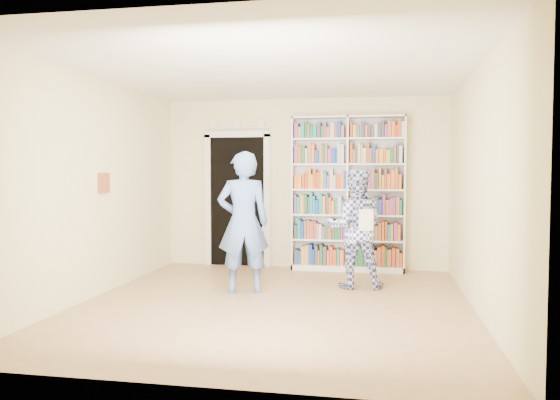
% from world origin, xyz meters
% --- Properties ---
extents(floor, '(5.00, 5.00, 0.00)m').
position_xyz_m(floor, '(0.00, 0.00, 0.00)').
color(floor, '#9B704B').
rests_on(floor, ground).
extents(ceiling, '(5.00, 5.00, 0.00)m').
position_xyz_m(ceiling, '(0.00, 0.00, 2.70)').
color(ceiling, white).
rests_on(ceiling, wall_back).
extents(wall_back, '(4.50, 0.00, 4.50)m').
position_xyz_m(wall_back, '(0.00, 2.50, 1.35)').
color(wall_back, beige).
rests_on(wall_back, floor).
extents(wall_left, '(0.00, 5.00, 5.00)m').
position_xyz_m(wall_left, '(-2.25, 0.00, 1.35)').
color(wall_left, beige).
rests_on(wall_left, floor).
extents(wall_right, '(0.00, 5.00, 5.00)m').
position_xyz_m(wall_right, '(2.25, 0.00, 1.35)').
color(wall_right, beige).
rests_on(wall_right, floor).
extents(bookshelf, '(1.74, 0.33, 2.39)m').
position_xyz_m(bookshelf, '(0.71, 2.34, 1.21)').
color(bookshelf, white).
rests_on(bookshelf, floor).
extents(doorway, '(1.10, 0.08, 2.43)m').
position_xyz_m(doorway, '(-1.10, 2.48, 1.18)').
color(doorway, black).
rests_on(doorway, floor).
extents(wall_art, '(0.03, 0.25, 0.25)m').
position_xyz_m(wall_art, '(-2.23, 0.20, 1.40)').
color(wall_art, brown).
rests_on(wall_art, wall_left).
extents(man_blue, '(0.76, 0.61, 1.80)m').
position_xyz_m(man_blue, '(-0.51, 0.54, 0.90)').
color(man_blue, '#597FC6').
rests_on(man_blue, floor).
extents(man_plaid, '(0.83, 0.68, 1.59)m').
position_xyz_m(man_plaid, '(0.88, 1.09, 0.80)').
color(man_plaid, navy).
rests_on(man_plaid, floor).
extents(paper_sheet, '(0.18, 0.08, 0.27)m').
position_xyz_m(paper_sheet, '(1.03, 0.84, 0.93)').
color(paper_sheet, white).
rests_on(paper_sheet, man_plaid).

